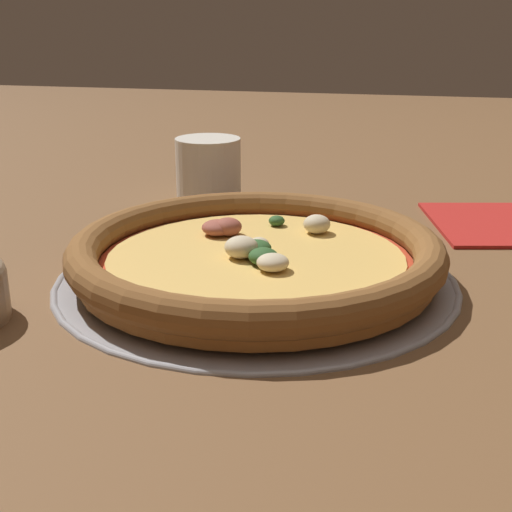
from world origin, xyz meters
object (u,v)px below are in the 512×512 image
at_px(pizza_tray, 256,277).
at_px(drinking_cup, 208,171).
at_px(napkin, 489,222).
at_px(fork, 473,224).
at_px(pizza, 256,254).

xyz_separation_m(pizza_tray, drinking_cup, (-0.25, -0.12, 0.04)).
relative_size(pizza_tray, napkin, 1.87).
distance_m(pizza_tray, drinking_cup, 0.28).
height_order(drinking_cup, fork, drinking_cup).
height_order(pizza_tray, pizza, pizza).
bearing_deg(pizza_tray, napkin, 136.18).
bearing_deg(napkin, fork, -70.32).
bearing_deg(pizza, pizza_tray, 15.86).
xyz_separation_m(napkin, fork, (0.01, -0.02, -0.00)).
distance_m(pizza_tray, fork, 0.30).
xyz_separation_m(drinking_cup, napkin, (0.03, 0.33, -0.04)).
bearing_deg(fork, pizza, 109.39).
xyz_separation_m(pizza_tray, napkin, (-0.23, 0.22, 0.00)).
distance_m(pizza, napkin, 0.31).
relative_size(pizza_tray, fork, 2.15).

